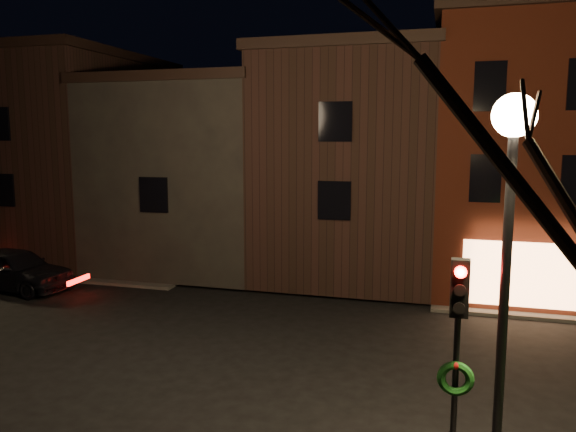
# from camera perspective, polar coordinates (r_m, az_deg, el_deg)

# --- Properties ---
(ground) EXTENTS (120.00, 120.00, 0.00)m
(ground) POSITION_cam_1_polar(r_m,az_deg,el_deg) (16.41, -4.50, -13.42)
(ground) COLOR black
(ground) RESTS_ON ground
(sidewalk_far_left) EXTENTS (30.00, 30.00, 0.12)m
(sidewalk_far_left) POSITION_cam_1_polar(r_m,az_deg,el_deg) (43.05, -20.50, -0.34)
(sidewalk_far_left) COLOR #2D2B28
(sidewalk_far_left) RESTS_ON ground
(corner_building) EXTENTS (6.50, 8.50, 10.50)m
(corner_building) POSITION_cam_1_polar(r_m,az_deg,el_deg) (23.93, 22.27, 6.05)
(corner_building) COLOR #47170C
(corner_building) RESTS_ON ground
(row_building_a) EXTENTS (7.30, 10.30, 9.40)m
(row_building_a) POSITION_cam_1_polar(r_m,az_deg,el_deg) (25.12, 6.98, 5.37)
(row_building_a) COLOR black
(row_building_a) RESTS_ON ground
(row_building_b) EXTENTS (7.80, 10.30, 8.40)m
(row_building_b) POSITION_cam_1_polar(r_m,az_deg,el_deg) (27.21, -8.34, 4.50)
(row_building_b) COLOR black
(row_building_b) RESTS_ON ground
(row_building_c) EXTENTS (7.30, 10.30, 9.90)m
(row_building_c) POSITION_cam_1_polar(r_m,az_deg,el_deg) (30.85, -20.83, 5.87)
(row_building_c) COLOR black
(row_building_c) RESTS_ON ground
(street_lamp_near) EXTENTS (0.60, 0.60, 6.48)m
(street_lamp_near) POSITION_cam_1_polar(r_m,az_deg,el_deg) (8.39, 21.62, 1.80)
(street_lamp_near) COLOR black
(street_lamp_near) RESTS_ON sidewalk_near_right
(traffic_signal) EXTENTS (0.58, 0.38, 4.05)m
(traffic_signal) POSITION_cam_1_polar(r_m,az_deg,el_deg) (9.36, 16.80, -12.29)
(traffic_signal) COLOR black
(traffic_signal) RESTS_ON sidewalk_near_right
(parked_car_a) EXTENTS (5.10, 2.48, 1.68)m
(parked_car_a) POSITION_cam_1_polar(r_m,az_deg,el_deg) (24.64, -26.07, -4.85)
(parked_car_a) COLOR black
(parked_car_a) RESTS_ON ground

